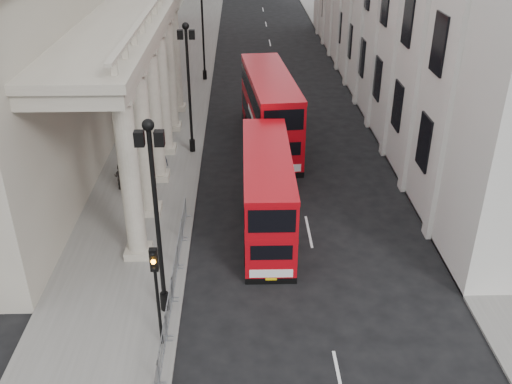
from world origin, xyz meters
TOP-DOWN VIEW (x-y plane):
  - sidewalk_west at (-3.00, 30.00)m, footprint 6.00×140.00m
  - sidewalk_east at (13.50, 30.00)m, footprint 3.00×140.00m
  - kerb at (-0.05, 30.00)m, footprint 0.20×140.00m
  - portico_building at (-10.50, 18.00)m, footprint 9.00×28.00m
  - lamp_post_south at (-0.60, 4.00)m, footprint 1.05×0.44m
  - lamp_post_mid at (-0.60, 20.00)m, footprint 1.05×0.44m
  - lamp_post_north at (-0.60, 36.00)m, footprint 1.05×0.44m
  - traffic_light at (-0.50, 1.98)m, footprint 0.28×0.33m
  - crowd_barriers at (-0.35, 2.23)m, footprint 0.50×18.75m
  - bus_near at (3.87, 10.44)m, footprint 2.37×9.59m
  - bus_far at (4.55, 21.46)m, footprint 3.70×11.27m
  - pedestrian_a at (-3.00, 17.02)m, footprint 0.64×0.48m
  - pedestrian_b at (-4.32, 14.78)m, footprint 0.84×0.71m
  - pedestrian_c at (-2.21, 16.76)m, footprint 0.80×0.55m

SIDE VIEW (x-z plane):
  - sidewalk_west at x=-3.00m, z-range 0.00..0.12m
  - sidewalk_east at x=13.50m, z-range 0.00..0.12m
  - kerb at x=-0.05m, z-range 0.00..0.14m
  - crowd_barriers at x=-0.35m, z-range 0.12..1.22m
  - pedestrian_b at x=-4.32m, z-range 0.12..1.66m
  - pedestrian_c at x=-2.21m, z-range 0.12..1.69m
  - pedestrian_a at x=-3.00m, z-range 0.12..1.72m
  - bus_near at x=3.87m, z-range 0.09..4.23m
  - bus_far at x=4.55m, z-range 0.11..4.88m
  - traffic_light at x=-0.50m, z-range 0.96..5.26m
  - lamp_post_south at x=-0.60m, z-range 0.75..9.07m
  - lamp_post_mid at x=-0.60m, z-range 0.75..9.07m
  - lamp_post_north at x=-0.60m, z-range 0.75..9.07m
  - portico_building at x=-10.50m, z-range 0.00..12.00m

